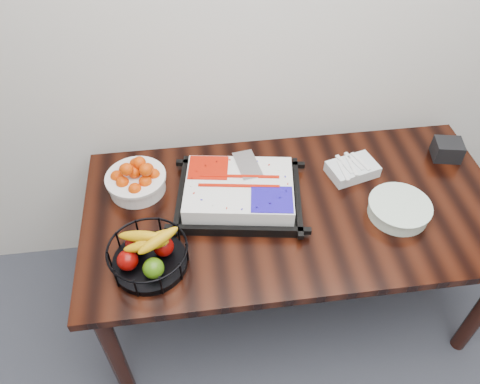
{
  "coord_description": "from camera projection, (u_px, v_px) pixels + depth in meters",
  "views": [
    {
      "loc": [
        -0.41,
        0.7,
        2.23
      ],
      "look_at": [
        -0.23,
        2.04,
        0.83
      ],
      "focal_mm": 35.0,
      "sensor_mm": 36.0,
      "label": 1
    }
  ],
  "objects": [
    {
      "name": "fork_bag",
      "position": [
        352.0,
        169.0,
        2.12
      ],
      "size": [
        0.24,
        0.19,
        0.06
      ],
      "color": "silver",
      "rests_on": "table"
    },
    {
      "name": "fruit_basket",
      "position": [
        148.0,
        254.0,
        1.74
      ],
      "size": [
        0.3,
        0.3,
        0.16
      ],
      "color": "black",
      "rests_on": "table"
    },
    {
      "name": "tangerine_bowl",
      "position": [
        136.0,
        178.0,
        2.02
      ],
      "size": [
        0.26,
        0.26,
        0.17
      ],
      "color": "white",
      "rests_on": "table"
    },
    {
      "name": "table",
      "position": [
        294.0,
        219.0,
        2.06
      ],
      "size": [
        1.8,
        0.9,
        0.75
      ],
      "color": "black",
      "rests_on": "ground"
    },
    {
      "name": "napkin_box",
      "position": [
        447.0,
        150.0,
        2.19
      ],
      "size": [
        0.14,
        0.13,
        0.09
      ],
      "primitive_type": "cube",
      "rotation": [
        0.0,
        0.0,
        -0.2
      ],
      "color": "black",
      "rests_on": "table"
    },
    {
      "name": "plate_stack",
      "position": [
        399.0,
        209.0,
        1.95
      ],
      "size": [
        0.26,
        0.26,
        0.06
      ],
      "color": "white",
      "rests_on": "table"
    },
    {
      "name": "cake_tray",
      "position": [
        239.0,
        192.0,
        1.99
      ],
      "size": [
        0.58,
        0.48,
        0.11
      ],
      "color": "black",
      "rests_on": "table"
    }
  ]
}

